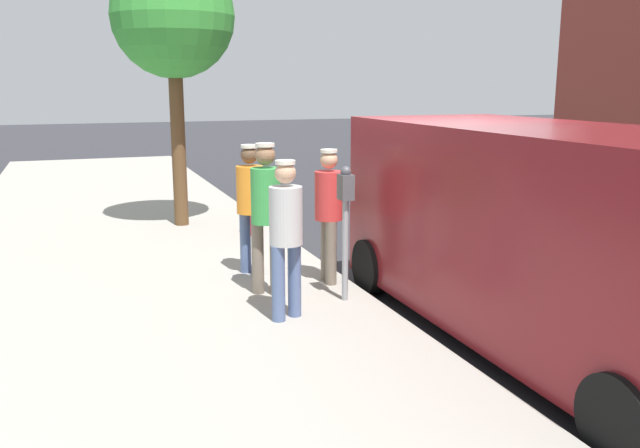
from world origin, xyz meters
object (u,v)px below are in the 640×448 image
(fire_hydrant, at_px, (253,209))
(pedestrian_in_gray, at_px, (286,230))
(parking_meter_near, at_px, (346,210))
(parked_van, at_px, (546,230))
(pedestrian_in_green, at_px, (266,209))
(pedestrian_in_orange, at_px, (250,201))
(pedestrian_in_red, at_px, (329,208))
(street_tree, at_px, (173,18))

(fire_hydrant, bearing_deg, pedestrian_in_gray, 80.06)
(fire_hydrant, bearing_deg, parking_meter_near, 91.58)
(parked_van, bearing_deg, pedestrian_in_gray, -26.50)
(pedestrian_in_green, height_order, fire_hydrant, pedestrian_in_green)
(pedestrian_in_orange, height_order, pedestrian_in_green, pedestrian_in_green)
(pedestrian_in_orange, bearing_deg, pedestrian_in_gray, 87.41)
(pedestrian_in_gray, bearing_deg, pedestrian_in_red, -129.39)
(pedestrian_in_green, relative_size, parked_van, 0.34)
(pedestrian_in_gray, bearing_deg, fire_hydrant, -99.94)
(parking_meter_near, xyz_separation_m, pedestrian_in_gray, (0.80, 0.34, -0.09))
(street_tree, bearing_deg, parking_meter_near, 102.61)
(parking_meter_near, relative_size, parked_van, 0.29)
(parking_meter_near, bearing_deg, parked_van, 135.19)
(pedestrian_in_gray, distance_m, parked_van, 2.57)
(parking_meter_near, distance_m, street_tree, 5.50)
(pedestrian_in_orange, bearing_deg, street_tree, -83.99)
(street_tree, bearing_deg, pedestrian_in_red, 105.86)
(parking_meter_near, relative_size, pedestrian_in_gray, 0.92)
(parking_meter_near, distance_m, pedestrian_in_orange, 1.58)
(parking_meter_near, xyz_separation_m, pedestrian_in_orange, (0.72, -1.40, -0.08))
(pedestrian_in_orange, distance_m, parked_van, 3.65)
(pedestrian_in_green, bearing_deg, street_tree, -85.76)
(pedestrian_in_gray, height_order, pedestrian_in_orange, pedestrian_in_orange)
(pedestrian_in_orange, xyz_separation_m, pedestrian_in_green, (0.04, 0.88, 0.06))
(parking_meter_near, distance_m, parked_van, 2.11)
(pedestrian_in_green, distance_m, fire_hydrant, 3.24)
(pedestrian_in_red, relative_size, pedestrian_in_orange, 0.99)
(pedestrian_in_red, height_order, parked_van, parked_van)
(pedestrian_in_gray, relative_size, pedestrian_in_green, 0.94)
(pedestrian_in_green, bearing_deg, pedestrian_in_gray, 87.49)
(parking_meter_near, xyz_separation_m, pedestrian_in_green, (0.76, -0.52, -0.02))
(parking_meter_near, relative_size, pedestrian_in_green, 0.87)
(parking_meter_near, bearing_deg, pedestrian_in_orange, -62.88)
(pedestrian_in_green, distance_m, street_tree, 4.95)
(parking_meter_near, bearing_deg, pedestrian_in_green, -34.65)
(pedestrian_in_red, distance_m, pedestrian_in_orange, 1.05)
(pedestrian_in_orange, distance_m, pedestrian_in_green, 0.88)
(fire_hydrant, bearing_deg, street_tree, -50.37)
(pedestrian_in_gray, relative_size, pedestrian_in_orange, 1.00)
(pedestrian_in_red, relative_size, pedestrian_in_green, 0.93)
(pedestrian_in_red, bearing_deg, pedestrian_in_gray, 50.61)
(parked_van, relative_size, street_tree, 1.16)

